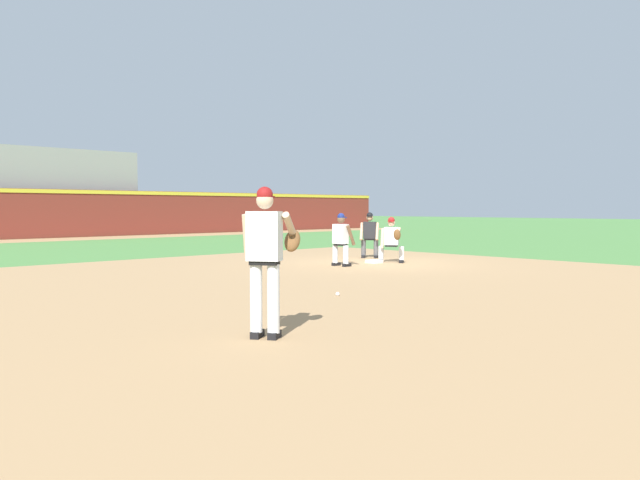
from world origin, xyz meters
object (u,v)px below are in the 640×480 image
at_px(baserunner, 341,237).
at_px(umpire, 370,233).
at_px(baseball, 338,294).
at_px(pitcher, 267,252).
at_px(first_baseman, 392,238).
at_px(first_base_bag, 374,262).

bearing_deg(baserunner, umpire, 26.61).
bearing_deg(baserunner, baseball, -136.15).
relative_size(pitcher, first_baseman, 1.39).
bearing_deg(first_base_bag, first_baseman, -37.63).
relative_size(first_baseman, umpire, 0.92).
distance_m(first_base_bag, baserunner, 1.60).
xyz_separation_m(baseball, pitcher, (-3.23, -1.98, 1.02)).
distance_m(pitcher, first_baseman, 10.85).
height_order(pitcher, first_baseman, pitcher).
distance_m(first_base_bag, pitcher, 10.72).
distance_m(first_baseman, umpire, 1.84).
relative_size(first_baseman, baserunner, 0.92).
xyz_separation_m(first_baseman, umpire, (0.86, 1.63, 0.06)).
bearing_deg(first_baseman, first_base_bag, 142.37).
distance_m(baseball, first_baseman, 7.09).
xyz_separation_m(pitcher, first_baseman, (9.22, 5.71, -0.33)).
xyz_separation_m(first_base_bag, baserunner, (-1.41, -0.03, 0.75)).
bearing_deg(first_base_bag, umpire, 45.90).
relative_size(first_base_bag, baserunner, 0.26).
xyz_separation_m(pitcher, baserunner, (7.40, 5.99, -0.27)).
relative_size(first_base_bag, first_baseman, 0.28).
bearing_deg(umpire, first_baseman, -117.99).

